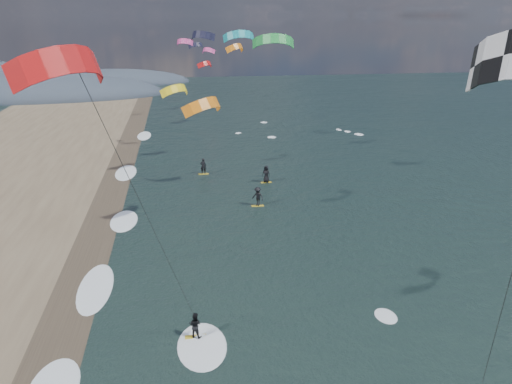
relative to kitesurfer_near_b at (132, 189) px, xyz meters
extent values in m
cube|color=#382D23|center=(-4.99, 5.30, -9.99)|extent=(3.00, 240.00, 0.00)
ellipsoid|color=#3D4756|center=(-32.99, 95.30, -9.99)|extent=(64.00, 24.00, 10.00)
ellipsoid|color=#3D4756|center=(-14.99, 115.30, -9.99)|extent=(40.00, 18.00, 7.00)
cylinder|color=black|center=(11.60, -6.78, -1.50)|extent=(0.02, 0.02, 16.09)
cube|color=gold|center=(2.23, 4.14, -9.97)|extent=(1.14, 0.35, 0.05)
imported|color=black|center=(2.23, 4.14, -9.22)|extent=(0.87, 0.80, 1.45)
ellipsoid|color=white|center=(2.53, 3.34, -9.99)|extent=(2.60, 4.20, 0.12)
cylinder|color=black|center=(0.48, 1.14, -1.81)|extent=(0.02, 0.02, 15.41)
cube|color=gold|center=(8.59, 23.04, -9.97)|extent=(1.10, 0.35, 0.05)
imported|color=black|center=(8.59, 23.04, -9.06)|extent=(1.29, 1.24, 1.76)
cube|color=gold|center=(10.52, 29.61, -9.97)|extent=(1.10, 0.35, 0.05)
imported|color=black|center=(10.52, 29.61, -9.07)|extent=(1.02, 0.91, 1.76)
cube|color=gold|center=(4.24, 33.49, -9.97)|extent=(1.10, 0.35, 0.05)
imported|color=black|center=(4.24, 33.49, -9.07)|extent=(0.65, 0.44, 1.75)
ellipsoid|color=white|center=(-3.79, 10.30, -9.99)|extent=(2.40, 5.40, 0.11)
ellipsoid|color=white|center=(-3.79, 21.30, -9.99)|extent=(2.40, 5.40, 0.11)
ellipsoid|color=white|center=(-3.79, 35.30, -9.99)|extent=(2.40, 5.40, 0.11)
ellipsoid|color=white|center=(-3.79, 53.30, -9.99)|extent=(2.40, 5.40, 0.11)
camera|label=1|loc=(2.00, -18.78, 6.35)|focal=35.00mm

